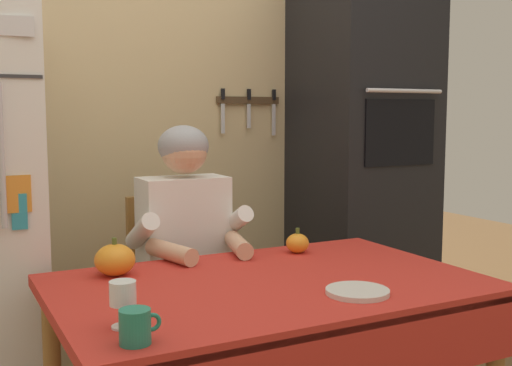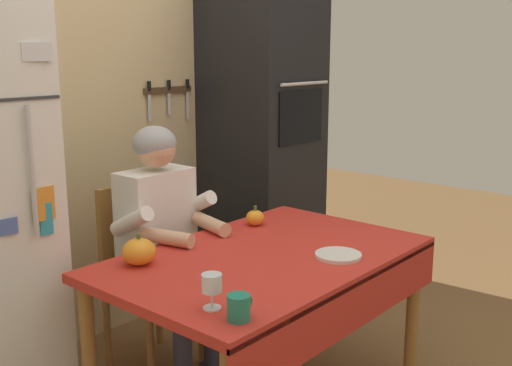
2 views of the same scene
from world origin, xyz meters
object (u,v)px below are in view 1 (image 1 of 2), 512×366
(seated_person, at_px, (190,249))
(pumpkin_medium, at_px, (297,243))
(dining_table, at_px, (272,307))
(chair_behind_person, at_px, (175,291))
(wine_glass, at_px, (123,296))
(coffee_mug, at_px, (136,327))
(wall_oven, at_px, (362,159))
(pumpkin_large, at_px, (115,260))
(serving_tray, at_px, (357,292))

(seated_person, distance_m, pumpkin_medium, 0.45)
(dining_table, height_order, chair_behind_person, chair_behind_person)
(chair_behind_person, bearing_deg, wine_glass, -116.55)
(dining_table, height_order, coffee_mug, coffee_mug)
(wall_oven, xyz_separation_m, wine_glass, (-1.60, -1.13, -0.23))
(chair_behind_person, bearing_deg, wall_oven, 6.73)
(seated_person, distance_m, wine_glass, 0.96)
(dining_table, xyz_separation_m, pumpkin_large, (-0.43, 0.32, 0.14))
(coffee_mug, height_order, pumpkin_medium, pumpkin_medium)
(dining_table, xyz_separation_m, wine_glass, (-0.55, -0.21, 0.17))
(seated_person, xyz_separation_m, pumpkin_large, (-0.38, -0.28, 0.06))
(chair_behind_person, relative_size, pumpkin_large, 6.68)
(wall_oven, height_order, coffee_mug, wall_oven)
(wall_oven, height_order, seated_person, wall_oven)
(pumpkin_large, height_order, serving_tray, pumpkin_large)
(coffee_mug, distance_m, serving_tray, 0.73)
(seated_person, xyz_separation_m, serving_tray, (0.22, -0.84, 0.01))
(dining_table, distance_m, coffee_mug, 0.66)
(wine_glass, bearing_deg, pumpkin_medium, 32.60)
(wine_glass, bearing_deg, pumpkin_large, 77.52)
(coffee_mug, relative_size, pumpkin_large, 0.75)
(coffee_mug, xyz_separation_m, serving_tray, (0.73, 0.10, -0.04))
(coffee_mug, bearing_deg, pumpkin_large, 79.51)
(seated_person, bearing_deg, wall_oven, 16.13)
(pumpkin_medium, bearing_deg, serving_tray, -102.96)
(chair_behind_person, bearing_deg, pumpkin_medium, -51.90)
(wall_oven, bearing_deg, coffee_mug, -141.94)
(dining_table, bearing_deg, pumpkin_large, 143.26)
(pumpkin_large, xyz_separation_m, pumpkin_medium, (0.74, 0.01, -0.02))
(seated_person, height_order, wine_glass, seated_person)
(pumpkin_large, bearing_deg, chair_behind_person, 50.75)
(seated_person, bearing_deg, coffee_mug, -118.24)
(chair_behind_person, height_order, seated_person, seated_person)
(wall_oven, distance_m, wine_glass, 1.97)
(wine_glass, distance_m, pumpkin_large, 0.55)
(wine_glass, relative_size, pumpkin_large, 0.89)
(dining_table, distance_m, wine_glass, 0.61)
(dining_table, height_order, wine_glass, wine_glass)
(pumpkin_large, relative_size, pumpkin_medium, 1.40)
(coffee_mug, height_order, serving_tray, coffee_mug)
(wall_oven, height_order, pumpkin_large, wall_oven)
(dining_table, relative_size, seated_person, 1.12)
(wine_glass, bearing_deg, seated_person, 58.37)
(wine_glass, xyz_separation_m, pumpkin_medium, (0.86, 0.55, -0.05))
(wall_oven, relative_size, chair_behind_person, 2.26)
(seated_person, relative_size, pumpkin_large, 8.95)
(coffee_mug, xyz_separation_m, pumpkin_medium, (0.86, 0.67, -0.00))
(wall_oven, xyz_separation_m, pumpkin_medium, (-0.75, -0.58, -0.27))
(seated_person, distance_m, pumpkin_large, 0.48)
(chair_behind_person, height_order, pumpkin_medium, chair_behind_person)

